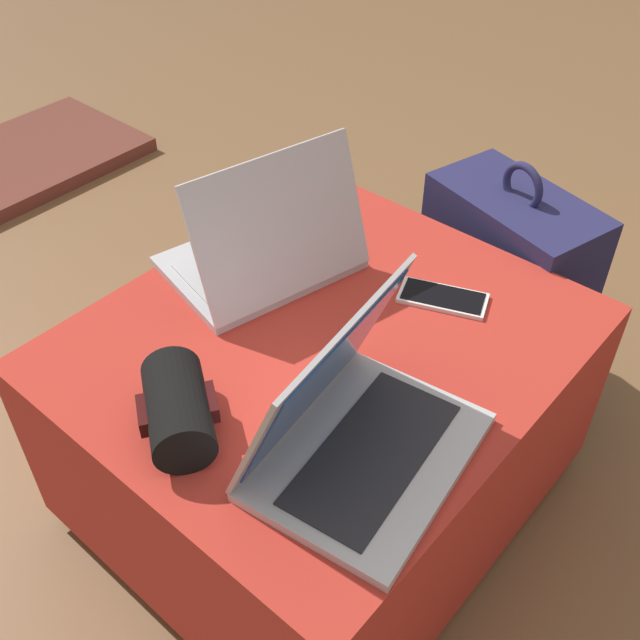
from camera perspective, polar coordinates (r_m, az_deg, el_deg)
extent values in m
plane|color=brown|center=(1.57, 0.25, -12.92)|extent=(14.00, 14.00, 0.00)
cube|color=maroon|center=(1.55, 0.26, -12.38)|extent=(0.78, 0.69, 0.05)
cube|color=#B22D23|center=(1.38, 0.28, -7.06)|extent=(0.81, 0.72, 0.38)
cube|color=#B7B7BC|center=(1.06, 3.71, -10.26)|extent=(0.35, 0.28, 0.02)
cube|color=#232328|center=(1.05, 4.02, -10.08)|extent=(0.30, 0.17, 0.00)
cube|color=#B7B7BC|center=(1.00, 0.15, -4.05)|extent=(0.33, 0.14, 0.23)
cube|color=#1E4799|center=(1.00, 0.38, -4.23)|extent=(0.30, 0.12, 0.20)
cube|color=#B7B7BC|center=(1.39, -4.68, 4.43)|extent=(0.37, 0.31, 0.02)
cube|color=#B2B2B7|center=(1.38, -4.84, 4.87)|extent=(0.31, 0.19, 0.00)
cube|color=#B7B7BC|center=(1.26, -2.98, 7.10)|extent=(0.33, 0.16, 0.23)
cube|color=black|center=(1.26, -3.10, 7.14)|extent=(0.30, 0.14, 0.21)
cube|color=white|center=(1.32, 9.33, 1.66)|extent=(0.12, 0.17, 0.01)
cube|color=black|center=(1.32, 9.35, 1.82)|extent=(0.11, 0.15, 0.00)
cube|color=#23234C|center=(1.70, 13.65, 2.35)|extent=(0.28, 0.39, 0.47)
cube|color=#1E1E41|center=(1.83, 15.79, 1.39)|extent=(0.14, 0.29, 0.21)
torus|color=#23234C|center=(1.55, 15.17, 9.80)|extent=(0.04, 0.10, 0.10)
cylinder|color=black|center=(1.09, -10.78, -6.65)|extent=(0.17, 0.19, 0.09)
cube|color=#350D0D|center=(1.09, -10.78, -6.65)|extent=(0.13, 0.11, 0.03)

